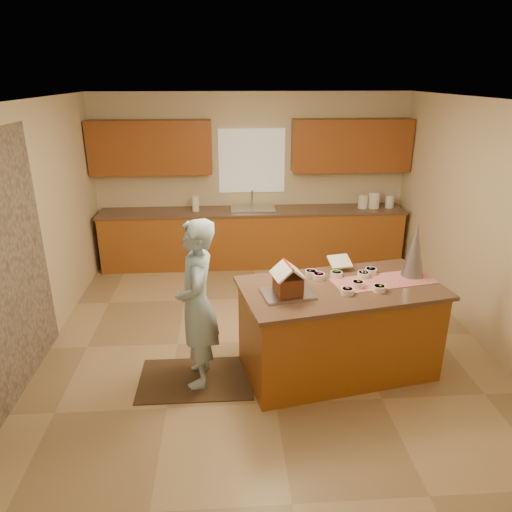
# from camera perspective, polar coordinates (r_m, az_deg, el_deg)

# --- Properties ---
(floor) EXTENTS (5.50, 5.50, 0.00)m
(floor) POSITION_cam_1_polar(r_m,az_deg,el_deg) (5.66, 1.16, -10.21)
(floor) COLOR tan
(floor) RESTS_ON ground
(ceiling) EXTENTS (5.50, 5.50, 0.00)m
(ceiling) POSITION_cam_1_polar(r_m,az_deg,el_deg) (4.84, 1.41, 18.26)
(ceiling) COLOR silver
(ceiling) RESTS_ON floor
(wall_back) EXTENTS (5.50, 5.50, 0.00)m
(wall_back) POSITION_cam_1_polar(r_m,az_deg,el_deg) (7.74, -0.53, 9.25)
(wall_back) COLOR beige
(wall_back) RESTS_ON floor
(wall_front) EXTENTS (5.50, 5.50, 0.00)m
(wall_front) POSITION_cam_1_polar(r_m,az_deg,el_deg) (2.64, 6.70, -16.06)
(wall_front) COLOR beige
(wall_front) RESTS_ON floor
(wall_left) EXTENTS (5.50, 5.50, 0.00)m
(wall_left) POSITION_cam_1_polar(r_m,az_deg,el_deg) (5.47, -25.80, 2.06)
(wall_left) COLOR beige
(wall_left) RESTS_ON floor
(wall_right) EXTENTS (5.50, 5.50, 0.00)m
(wall_right) POSITION_cam_1_polar(r_m,az_deg,el_deg) (5.86, 26.47, 3.10)
(wall_right) COLOR beige
(wall_right) RESTS_ON floor
(window_curtain) EXTENTS (1.05, 0.03, 1.00)m
(window_curtain) POSITION_cam_1_polar(r_m,az_deg,el_deg) (7.66, -0.52, 11.40)
(window_curtain) COLOR white
(window_curtain) RESTS_ON wall_back
(back_counter_base) EXTENTS (4.80, 0.60, 0.88)m
(back_counter_base) POSITION_cam_1_polar(r_m,az_deg,el_deg) (7.69, -0.37, 2.15)
(back_counter_base) COLOR #93451E
(back_counter_base) RESTS_ON floor
(back_counter_top) EXTENTS (4.85, 0.63, 0.04)m
(back_counter_top) POSITION_cam_1_polar(r_m,az_deg,el_deg) (7.56, -0.38, 5.45)
(back_counter_top) COLOR brown
(back_counter_top) RESTS_ON back_counter_base
(upper_cabinet_left) EXTENTS (1.85, 0.35, 0.80)m
(upper_cabinet_left) POSITION_cam_1_polar(r_m,az_deg,el_deg) (7.54, -12.60, 12.69)
(upper_cabinet_left) COLOR brown
(upper_cabinet_left) RESTS_ON wall_back
(upper_cabinet_right) EXTENTS (1.85, 0.35, 0.80)m
(upper_cabinet_right) POSITION_cam_1_polar(r_m,az_deg,el_deg) (7.72, 11.42, 12.96)
(upper_cabinet_right) COLOR brown
(upper_cabinet_right) RESTS_ON wall_back
(sink) EXTENTS (0.70, 0.45, 0.12)m
(sink) POSITION_cam_1_polar(r_m,az_deg,el_deg) (7.56, -0.38, 5.37)
(sink) COLOR silver
(sink) RESTS_ON back_counter_top
(faucet) EXTENTS (0.03, 0.03, 0.28)m
(faucet) POSITION_cam_1_polar(r_m,az_deg,el_deg) (7.69, -0.47, 6.95)
(faucet) COLOR silver
(faucet) RESTS_ON back_counter_top
(island_base) EXTENTS (2.04, 1.29, 0.93)m
(island_base) POSITION_cam_1_polar(r_m,az_deg,el_deg) (5.01, 9.87, -8.86)
(island_base) COLOR #93451E
(island_base) RESTS_ON floor
(island_top) EXTENTS (2.14, 1.39, 0.04)m
(island_top) POSITION_cam_1_polar(r_m,az_deg,el_deg) (4.79, 10.23, -3.83)
(island_top) COLOR brown
(island_top) RESTS_ON island_base
(table_runner) EXTENTS (1.11, 0.57, 0.01)m
(table_runner) POSITION_cam_1_polar(r_m,az_deg,el_deg) (4.99, 15.21, -2.92)
(table_runner) COLOR red
(table_runner) RESTS_ON island_top
(baking_tray) EXTENTS (0.54, 0.44, 0.03)m
(baking_tray) POSITION_cam_1_polar(r_m,az_deg,el_deg) (4.53, 3.84, -4.55)
(baking_tray) COLOR silver
(baking_tray) RESTS_ON island_top
(cookbook) EXTENTS (0.26, 0.22, 0.10)m
(cookbook) POSITION_cam_1_polar(r_m,az_deg,el_deg) (5.14, 10.09, -0.65)
(cookbook) COLOR white
(cookbook) RESTS_ON island_top
(tinsel_tree) EXTENTS (0.27, 0.27, 0.58)m
(tinsel_tree) POSITION_cam_1_polar(r_m,az_deg,el_deg) (5.10, 18.63, 0.71)
(tinsel_tree) COLOR #A7A7B3
(tinsel_tree) RESTS_ON island_top
(rug) EXTENTS (1.16, 0.75, 0.01)m
(rug) POSITION_cam_1_polar(r_m,az_deg,el_deg) (5.06, -7.26, -14.52)
(rug) COLOR black
(rug) RESTS_ON floor
(boy) EXTENTS (0.42, 0.63, 1.70)m
(boy) POSITION_cam_1_polar(r_m,az_deg,el_deg) (4.61, -7.13, -5.80)
(boy) COLOR #9BC1DC
(boy) RESTS_ON rug
(canister_a) EXTENTS (0.16, 0.16, 0.22)m
(canister_a) POSITION_cam_1_polar(r_m,az_deg,el_deg) (7.83, 12.80, 6.45)
(canister_a) COLOR white
(canister_a) RESTS_ON back_counter_top
(canister_b) EXTENTS (0.18, 0.18, 0.26)m
(canister_b) POSITION_cam_1_polar(r_m,az_deg,el_deg) (7.88, 14.07, 6.57)
(canister_b) COLOR white
(canister_b) RESTS_ON back_counter_top
(canister_c) EXTENTS (0.14, 0.14, 0.20)m
(canister_c) POSITION_cam_1_polar(r_m,az_deg,el_deg) (7.97, 15.85, 6.35)
(canister_c) COLOR white
(canister_c) RESTS_ON back_counter_top
(paper_towel) EXTENTS (0.11, 0.11, 0.24)m
(paper_towel) POSITION_cam_1_polar(r_m,az_deg,el_deg) (7.52, -7.32, 6.29)
(paper_towel) COLOR white
(paper_towel) RESTS_ON back_counter_top
(gingerbread_house) EXTENTS (0.34, 0.34, 0.30)m
(gingerbread_house) POSITION_cam_1_polar(r_m,az_deg,el_deg) (4.48, 3.88, -3.12)
(gingerbread_house) COLOR brown
(gingerbread_house) RESTS_ON baking_tray
(candy_bowls) EXTENTS (0.77, 0.60, 0.06)m
(candy_bowls) POSITION_cam_1_polar(r_m,az_deg,el_deg) (4.89, 11.03, -2.74)
(candy_bowls) COLOR gold
(candy_bowls) RESTS_ON island_top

